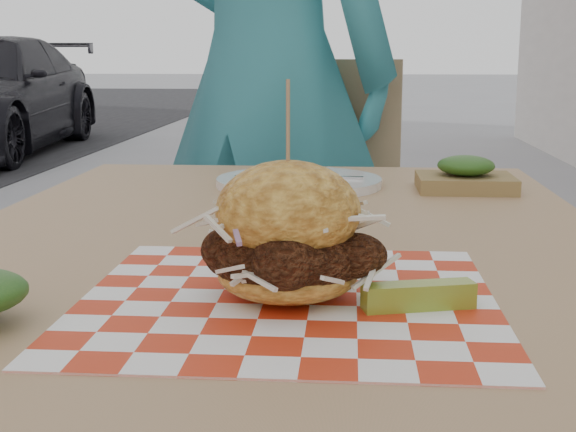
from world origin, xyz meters
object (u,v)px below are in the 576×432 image
object	(u,v)px
patio_table	(280,298)
sandwich	(288,239)
diner	(266,71)
patio_chair	(319,223)

from	to	relation	value
patio_table	sandwich	size ratio (longest dim) A/B	6.35
diner	patio_table	bearing A→B (deg)	120.84
patio_chair	sandwich	bearing A→B (deg)	-83.72
diner	patio_table	xyz separation A→B (m)	(0.13, -1.05, -0.25)
diner	patio_chair	bearing A→B (deg)	-173.18
diner	sandwich	size ratio (longest dim) A/B	9.74
patio_table	sandwich	xyz separation A→B (m)	(0.03, -0.26, 0.13)
patio_table	sandwich	distance (m)	0.29
diner	sandwich	world-z (taller)	diner
diner	patio_table	world-z (taller)	diner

